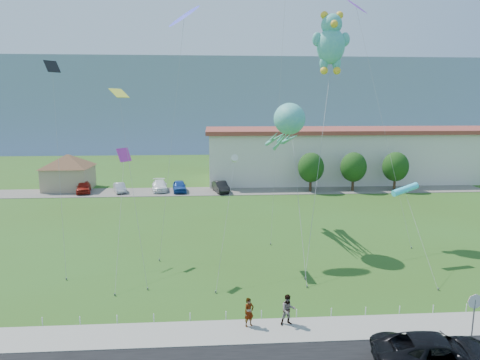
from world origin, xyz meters
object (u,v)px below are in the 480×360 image
(octopus_kite, at_px, (286,128))
(teddy_bear_kite, at_px, (331,41))
(parked_car_blue, at_px, (179,186))
(warehouse, at_px, (394,153))
(suv, at_px, (439,354))
(parked_car_red, at_px, (84,187))
(pedestrian_left, at_px, (249,312))
(stop_sign, at_px, (475,306))
(pavilion, at_px, (68,168))
(parked_car_black, at_px, (221,187))
(parked_car_silver, at_px, (120,188))
(pedestrian_right, at_px, (288,310))
(parked_car_white, at_px, (160,186))

(octopus_kite, height_order, teddy_bear_kite, teddy_bear_kite)
(teddy_bear_kite, bearing_deg, parked_car_blue, 126.61)
(warehouse, relative_size, suv, 10.52)
(warehouse, height_order, parked_car_red, warehouse)
(warehouse, height_order, teddy_bear_kite, teddy_bear_kite)
(pedestrian_left, bearing_deg, stop_sign, -37.86)
(pavilion, relative_size, parked_car_black, 2.05)
(parked_car_black, bearing_deg, teddy_bear_kite, -77.87)
(pedestrian_left, relative_size, parked_car_silver, 0.41)
(pedestrian_right, height_order, octopus_kite, octopus_kite)
(pedestrian_right, bearing_deg, parked_car_blue, 95.77)
(stop_sign, xyz_separation_m, parked_car_red, (-30.70, 39.38, -1.04))
(warehouse, bearing_deg, parked_car_white, -167.43)
(parked_car_blue, bearing_deg, pavilion, 162.03)
(pedestrian_left, height_order, parked_car_silver, pedestrian_left)
(parked_car_red, relative_size, parked_car_blue, 1.01)
(pavilion, height_order, octopus_kite, octopus_kite)
(parked_car_white, bearing_deg, parked_car_red, 175.38)
(warehouse, bearing_deg, parked_car_black, -161.12)
(pavilion, distance_m, suv, 54.08)
(pedestrian_right, xyz_separation_m, parked_car_red, (-21.54, 37.39, -0.12))
(pavilion, bearing_deg, parked_car_red, -45.30)
(stop_sign, xyz_separation_m, pedestrian_right, (-9.16, 1.98, -0.92))
(pavilion, bearing_deg, suv, -55.80)
(suv, relative_size, parked_car_red, 1.28)
(parked_car_silver, height_order, octopus_kite, octopus_kite)
(pedestrian_right, bearing_deg, parked_car_red, 112.84)
(pedestrian_left, xyz_separation_m, parked_car_silver, (-14.53, 37.26, -0.20))
(pavilion, xyz_separation_m, parked_car_black, (21.54, -3.73, -2.22))
(warehouse, distance_m, parked_car_blue, 35.49)
(teddy_bear_kite, bearing_deg, pedestrian_right, -111.05)
(warehouse, bearing_deg, parked_car_silver, -168.05)
(parked_car_white, height_order, parked_car_black, parked_car_black)
(pedestrian_right, height_order, parked_car_red, pedestrian_right)
(parked_car_red, distance_m, parked_car_silver, 4.89)
(pedestrian_right, relative_size, teddy_bear_kite, 0.09)
(parked_car_silver, relative_size, teddy_bear_kite, 0.19)
(stop_sign, bearing_deg, parked_car_red, 127.94)
(parked_car_blue, height_order, parked_car_black, parked_car_blue)
(parked_car_white, distance_m, octopus_kite, 28.47)
(teddy_bear_kite, bearing_deg, parked_car_white, 130.30)
(stop_sign, bearing_deg, warehouse, 71.10)
(parked_car_red, xyz_separation_m, teddy_bear_kite, (28.06, -20.45, 16.53))
(parked_car_red, bearing_deg, teddy_bear_kite, -49.39)
(pedestrian_left, bearing_deg, octopus_kite, 45.32)
(stop_sign, distance_m, parked_car_silver, 46.99)
(suv, height_order, parked_car_silver, suv)
(suv, distance_m, parked_car_silver, 47.50)
(parked_car_black, bearing_deg, warehouse, 5.50)
(pedestrian_right, xyz_separation_m, teddy_bear_kite, (6.52, 16.94, 16.41))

